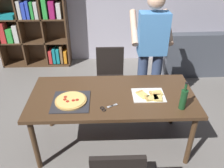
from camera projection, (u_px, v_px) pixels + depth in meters
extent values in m
plane|color=gray|center=(112.00, 142.00, 2.99)|extent=(12.00, 12.00, 0.00)
cube|color=#4C331E|center=(112.00, 96.00, 2.61)|extent=(1.88, 0.87, 0.04)
cylinder|color=#4C331E|center=(35.00, 145.00, 2.48)|extent=(0.06, 0.06, 0.71)
cylinder|color=#4C331E|center=(191.00, 141.00, 2.53)|extent=(0.06, 0.06, 0.71)
cylinder|color=#4C331E|center=(48.00, 105.00, 3.08)|extent=(0.06, 0.06, 0.71)
cylinder|color=#4C331E|center=(174.00, 102.00, 3.14)|extent=(0.06, 0.06, 0.71)
cube|color=black|center=(110.00, 81.00, 3.48)|extent=(0.42, 0.42, 0.04)
cube|color=black|center=(110.00, 61.00, 3.51)|extent=(0.42, 0.04, 0.45)
cylinder|color=black|center=(99.00, 100.00, 3.44)|extent=(0.04, 0.04, 0.41)
cylinder|color=black|center=(123.00, 100.00, 3.45)|extent=(0.04, 0.04, 0.41)
cylinder|color=black|center=(99.00, 87.00, 3.74)|extent=(0.04, 0.04, 0.41)
cylinder|color=black|center=(121.00, 87.00, 3.76)|extent=(0.04, 0.04, 0.41)
cube|color=#4C515B|center=(201.00, 59.00, 4.69)|extent=(1.72, 0.89, 0.40)
cube|color=#4C515B|center=(212.00, 45.00, 4.19)|extent=(1.70, 0.24, 0.45)
cube|color=#4C515B|center=(166.00, 46.00, 4.49)|extent=(0.18, 0.85, 0.20)
cube|color=#513823|center=(66.00, 18.00, 4.45)|extent=(0.03, 0.35, 1.95)
cube|color=#513823|center=(39.00, 63.00, 4.94)|extent=(1.40, 0.35, 0.03)
cube|color=#513823|center=(33.00, 16.00, 4.57)|extent=(1.40, 0.03, 1.95)
cube|color=#513823|center=(35.00, 42.00, 4.68)|extent=(1.34, 0.29, 0.03)
cube|color=#513823|center=(31.00, 19.00, 4.43)|extent=(1.34, 0.29, 0.03)
cube|color=#513823|center=(19.00, 19.00, 4.43)|extent=(0.03, 0.29, 1.89)
cube|color=#513823|center=(42.00, 18.00, 4.44)|extent=(0.03, 0.29, 1.89)
cube|color=red|center=(51.00, 56.00, 4.84)|extent=(0.06, 0.22, 0.28)
cube|color=teal|center=(55.00, 55.00, 4.83)|extent=(0.05, 0.22, 0.31)
cube|color=teal|center=(58.00, 55.00, 4.84)|extent=(0.06, 0.22, 0.31)
cube|color=olive|center=(62.00, 54.00, 4.82)|extent=(0.05, 0.22, 0.38)
cube|color=orange|center=(66.00, 56.00, 4.85)|extent=(0.06, 0.22, 0.27)
cube|color=red|center=(4.00, 32.00, 4.53)|extent=(0.11, 0.22, 0.40)
cube|color=green|center=(11.00, 35.00, 4.57)|extent=(0.10, 0.22, 0.28)
cube|color=silver|center=(17.00, 33.00, 4.56)|extent=(0.09, 0.22, 0.35)
cube|color=teal|center=(6.00, 16.00, 4.37)|extent=(0.32, 0.25, 0.08)
cube|color=silver|center=(20.00, 9.00, 4.32)|extent=(0.06, 0.22, 0.33)
cube|color=blue|center=(25.00, 10.00, 4.33)|extent=(0.06, 0.22, 0.30)
cube|color=blue|center=(29.00, 9.00, 4.32)|extent=(0.05, 0.22, 0.33)
cube|color=green|center=(33.00, 10.00, 4.33)|extent=(0.05, 0.22, 0.31)
cube|color=silver|center=(37.00, 10.00, 4.33)|extent=(0.07, 0.22, 0.31)
cube|color=green|center=(45.00, 8.00, 4.32)|extent=(0.08, 0.22, 0.36)
cube|color=#B21E66|center=(52.00, 9.00, 4.34)|extent=(0.10, 0.22, 0.32)
cube|color=silver|center=(59.00, 10.00, 4.35)|extent=(0.08, 0.22, 0.29)
cylinder|color=#38476B|center=(155.00, 83.00, 3.35)|extent=(0.14, 0.14, 0.95)
cylinder|color=#38476B|center=(142.00, 83.00, 3.34)|extent=(0.14, 0.14, 0.95)
cube|color=#4C8CD1|center=(153.00, 34.00, 2.95)|extent=(0.38, 0.22, 0.55)
sphere|color=#E0B293|center=(156.00, 0.00, 2.73)|extent=(0.22, 0.22, 0.22)
cylinder|color=#E0B293|center=(168.00, 27.00, 3.10)|extent=(0.09, 0.50, 0.39)
cylinder|color=#E0B293|center=(134.00, 27.00, 3.08)|extent=(0.09, 0.50, 0.39)
cube|color=#2D2D33|center=(71.00, 102.00, 2.48)|extent=(0.40, 0.40, 0.01)
cylinder|color=tan|center=(71.00, 101.00, 2.47)|extent=(0.34, 0.34, 0.02)
cylinder|color=#EACC6B|center=(71.00, 100.00, 2.46)|extent=(0.31, 0.31, 0.01)
cylinder|color=#B22819|center=(73.00, 100.00, 2.44)|extent=(0.04, 0.04, 0.00)
cylinder|color=#B22819|center=(68.00, 101.00, 2.43)|extent=(0.04, 0.04, 0.00)
cylinder|color=#B22819|center=(65.00, 99.00, 2.46)|extent=(0.04, 0.04, 0.00)
cylinder|color=#B22819|center=(77.00, 100.00, 2.45)|extent=(0.04, 0.04, 0.00)
cylinder|color=#B22819|center=(65.00, 97.00, 2.50)|extent=(0.04, 0.04, 0.00)
cube|color=white|center=(148.00, 95.00, 2.58)|extent=(0.36, 0.28, 0.01)
cube|color=#EACC6B|center=(158.00, 97.00, 2.52)|extent=(0.10, 0.15, 0.02)
cube|color=tan|center=(157.00, 94.00, 2.57)|extent=(0.09, 0.03, 0.02)
cube|color=#EACC6B|center=(156.00, 93.00, 2.59)|extent=(0.15, 0.11, 0.02)
cube|color=tan|center=(151.00, 94.00, 2.58)|extent=(0.04, 0.09, 0.02)
cube|color=#EACC6B|center=(142.00, 95.00, 2.56)|extent=(0.15, 0.17, 0.02)
cube|color=tan|center=(139.00, 92.00, 2.61)|extent=(0.09, 0.06, 0.02)
cube|color=#EACC6B|center=(152.00, 98.00, 2.51)|extent=(0.15, 0.11, 0.02)
cube|color=tan|center=(146.00, 98.00, 2.50)|extent=(0.04, 0.09, 0.02)
cylinder|color=#194723|center=(183.00, 100.00, 2.33)|extent=(0.07, 0.07, 0.22)
cylinder|color=#194723|center=(186.00, 87.00, 2.25)|extent=(0.03, 0.03, 0.08)
cylinder|color=black|center=(187.00, 83.00, 2.22)|extent=(0.03, 0.03, 0.02)
cube|color=silver|center=(112.00, 106.00, 2.41)|extent=(0.11, 0.08, 0.01)
cube|color=silver|center=(112.00, 106.00, 2.41)|extent=(0.12, 0.05, 0.01)
torus|color=black|center=(102.00, 108.00, 2.38)|extent=(0.06, 0.06, 0.01)
torus|color=black|center=(104.00, 110.00, 2.35)|extent=(0.06, 0.06, 0.01)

